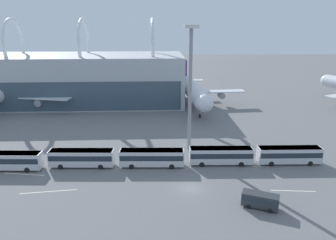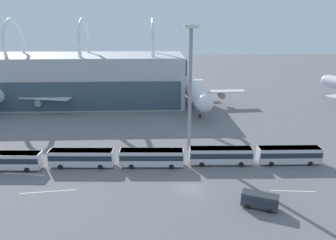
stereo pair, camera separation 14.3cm
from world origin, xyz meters
name	(u,v)px [view 2 (the right image)]	position (x,y,z in m)	size (l,w,h in m)	color
ground_plane	(190,188)	(0.00, 0.00, 0.00)	(440.00, 440.00, 0.00)	slate
airliner_at_gate_near	(2,94)	(-52.32, 51.06, 5.39)	(43.16, 40.95, 13.20)	silver
airliner_at_gate_far	(193,90)	(6.52, 53.67, 5.60)	(34.95, 38.95, 13.55)	silver
shuttle_bus_0	(9,160)	(-33.39, 8.84, 1.98)	(12.40, 3.29, 3.38)	silver
shuttle_bus_1	(82,157)	(-19.93, 9.53, 1.98)	(12.39, 3.25, 3.38)	silver
shuttle_bus_2	(152,157)	(-6.48, 9.03, 1.98)	(12.39, 3.21, 3.38)	silver
shuttle_bus_3	(221,155)	(6.98, 9.47, 1.98)	(12.36, 3.08, 3.38)	silver
shuttle_bus_4	(289,154)	(20.44, 9.16, 1.98)	(12.33, 2.92, 3.38)	silver
service_van_foreground	(260,200)	(9.82, -6.29, 1.36)	(5.70, 3.99, 2.31)	#2D3338
floodlight_mast	(190,74)	(1.61, 17.50, 16.65)	(2.85, 2.85, 26.30)	gray
lane_stripe_1	(282,159)	(20.15, 11.53, 0.00)	(10.56, 0.25, 0.01)	silver
lane_stripe_2	(48,191)	(-23.54, -0.03, 0.00)	(9.12, 0.25, 0.01)	silver
lane_stripe_3	(24,174)	(-29.92, 6.59, 0.00)	(7.83, 0.25, 0.01)	silver
lane_stripe_4	(293,191)	(16.98, -1.58, 0.00)	(7.34, 0.25, 0.01)	silver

